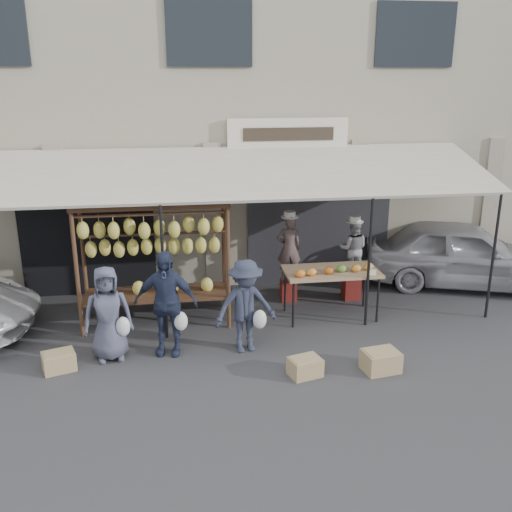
% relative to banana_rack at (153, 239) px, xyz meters
% --- Properties ---
extents(ground_plane, '(90.00, 90.00, 0.00)m').
position_rel_banana_rack_xyz_m(ground_plane, '(1.16, -1.74, -1.57)').
color(ground_plane, '#2D2D30').
extents(shophouse, '(24.00, 6.15, 7.30)m').
position_rel_banana_rack_xyz_m(shophouse, '(1.16, 4.76, 2.08)').
color(shophouse, '#9E9681').
rests_on(shophouse, ground_plane).
extents(awning, '(10.00, 2.35, 2.92)m').
position_rel_banana_rack_xyz_m(awning, '(1.17, 0.54, 1.00)').
color(awning, beige).
rests_on(awning, ground_plane).
extents(banana_rack, '(2.60, 0.90, 2.24)m').
position_rel_banana_rack_xyz_m(banana_rack, '(0.00, 0.00, 0.00)').
color(banana_rack, '#44291B').
rests_on(banana_rack, ground_plane).
extents(produce_table, '(1.70, 0.90, 1.04)m').
position_rel_banana_rack_xyz_m(produce_table, '(3.14, -0.16, -0.70)').
color(produce_table, tan).
rests_on(produce_table, ground_plane).
extents(vendor_left, '(0.50, 0.35, 1.30)m').
position_rel_banana_rack_xyz_m(vendor_left, '(2.54, 0.77, -0.50)').
color(vendor_left, brown).
rests_on(vendor_left, stool_left).
extents(vendor_right, '(0.67, 0.58, 1.16)m').
position_rel_banana_rack_xyz_m(vendor_right, '(3.79, 0.68, -0.54)').
color(vendor_right, '#949498').
rests_on(vendor_right, stool_right).
extents(customer_left, '(0.80, 0.58, 1.51)m').
position_rel_banana_rack_xyz_m(customer_left, '(-0.70, -1.21, -0.81)').
color(customer_left, '#45485C').
rests_on(customer_left, ground_plane).
extents(customer_mid, '(1.06, 0.61, 1.70)m').
position_rel_banana_rack_xyz_m(customer_mid, '(0.19, -1.14, -0.72)').
color(customer_mid, '#272F4A').
rests_on(customer_mid, ground_plane).
extents(customer_right, '(1.08, 0.73, 1.53)m').
position_rel_banana_rack_xyz_m(customer_right, '(1.43, -1.25, -0.80)').
color(customer_right, '#292E40').
rests_on(customer_right, ground_plane).
extents(stool_left, '(0.33, 0.33, 0.42)m').
position_rel_banana_rack_xyz_m(stool_left, '(2.54, 0.77, -1.36)').
color(stool_left, maroon).
rests_on(stool_left, ground_plane).
extents(stool_right, '(0.36, 0.36, 0.45)m').
position_rel_banana_rack_xyz_m(stool_right, '(3.79, 0.68, -1.35)').
color(stool_right, maroon).
rests_on(stool_right, ground_plane).
extents(crate_near_a, '(0.53, 0.46, 0.27)m').
position_rel_banana_rack_xyz_m(crate_near_a, '(2.19, -2.18, -1.43)').
color(crate_near_a, tan).
rests_on(crate_near_a, ground_plane).
extents(crate_near_b, '(0.58, 0.48, 0.32)m').
position_rel_banana_rack_xyz_m(crate_near_b, '(3.35, -2.21, -1.41)').
color(crate_near_b, tan).
rests_on(crate_near_b, ground_plane).
extents(crate_far, '(0.55, 0.49, 0.28)m').
position_rel_banana_rack_xyz_m(crate_far, '(-1.44, -1.48, -1.43)').
color(crate_far, tan).
rests_on(crate_far, ground_plane).
extents(sedan, '(4.38, 2.86, 1.39)m').
position_rel_banana_rack_xyz_m(sedan, '(6.31, 1.09, -0.88)').
color(sedan, '#A1A1A6').
rests_on(sedan, ground_plane).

